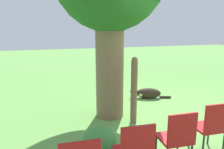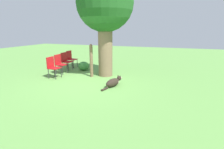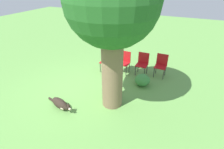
{
  "view_description": "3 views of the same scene",
  "coord_description": "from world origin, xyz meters",
  "px_view_note": "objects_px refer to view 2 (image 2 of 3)",
  "views": [
    {
      "loc": [
        -4.41,
        2.42,
        2.07
      ],
      "look_at": [
        0.24,
        1.08,
        0.96
      ],
      "focal_mm": 35.0,
      "sensor_mm": 36.0,
      "label": 1
    },
    {
      "loc": [
        3.11,
        -5.96,
        2.03
      ],
      "look_at": [
        1.0,
        -0.19,
        0.44
      ],
      "focal_mm": 28.0,
      "sensor_mm": 36.0,
      "label": 2
    },
    {
      "loc": [
        4.25,
        2.98,
        3.57
      ],
      "look_at": [
        0.08,
        1.09,
        0.99
      ],
      "focal_mm": 28.0,
      "sensor_mm": 36.0,
      "label": 3
    }
  ],
  "objects_px": {
    "dog": "(114,82)",
    "fence_post": "(91,60)",
    "red_chair_0": "(53,66)",
    "red_chair_2": "(66,60)",
    "red_chair_1": "(60,63)",
    "red_chair_3": "(71,58)",
    "oak_tree": "(105,6)"
  },
  "relations": [
    {
      "from": "dog",
      "to": "red_chair_3",
      "type": "xyz_separation_m",
      "value": [
        -3.33,
        2.37,
        0.37
      ]
    },
    {
      "from": "dog",
      "to": "red_chair_1",
      "type": "bearing_deg",
      "value": 89.51
    },
    {
      "from": "dog",
      "to": "red_chair_2",
      "type": "bearing_deg",
      "value": 79.22
    },
    {
      "from": "dog",
      "to": "red_chair_3",
      "type": "bearing_deg",
      "value": 71.32
    },
    {
      "from": "red_chair_0",
      "to": "red_chair_2",
      "type": "height_order",
      "value": "same"
    },
    {
      "from": "fence_post",
      "to": "red_chair_3",
      "type": "xyz_separation_m",
      "value": [
        -1.96,
        1.42,
        -0.21
      ]
    },
    {
      "from": "red_chair_2",
      "to": "red_chair_3",
      "type": "height_order",
      "value": "same"
    },
    {
      "from": "red_chair_0",
      "to": "red_chair_2",
      "type": "bearing_deg",
      "value": 104.38
    },
    {
      "from": "oak_tree",
      "to": "red_chair_3",
      "type": "relative_size",
      "value": 4.74
    },
    {
      "from": "fence_post",
      "to": "red_chair_2",
      "type": "xyz_separation_m",
      "value": [
        -1.8,
        0.7,
        -0.21
      ]
    },
    {
      "from": "red_chair_0",
      "to": "red_chair_2",
      "type": "distance_m",
      "value": 1.48
    },
    {
      "from": "oak_tree",
      "to": "red_chair_1",
      "type": "height_order",
      "value": "oak_tree"
    },
    {
      "from": "red_chair_0",
      "to": "red_chair_1",
      "type": "height_order",
      "value": "same"
    },
    {
      "from": "fence_post",
      "to": "red_chair_0",
      "type": "height_order",
      "value": "fence_post"
    },
    {
      "from": "red_chair_0",
      "to": "red_chair_3",
      "type": "height_order",
      "value": "same"
    },
    {
      "from": "red_chair_0",
      "to": "red_chair_2",
      "type": "xyz_separation_m",
      "value": [
        -0.33,
        1.44,
        0.0
      ]
    },
    {
      "from": "oak_tree",
      "to": "dog",
      "type": "distance_m",
      "value": 3.24
    },
    {
      "from": "oak_tree",
      "to": "red_chair_3",
      "type": "bearing_deg",
      "value": 157.38
    },
    {
      "from": "oak_tree",
      "to": "fence_post",
      "type": "xyz_separation_m",
      "value": [
        -0.51,
        -0.39,
        -2.25
      ]
    },
    {
      "from": "red_chair_1",
      "to": "red_chair_3",
      "type": "height_order",
      "value": "same"
    },
    {
      "from": "red_chair_2",
      "to": "fence_post",
      "type": "bearing_deg",
      "value": -19.85
    },
    {
      "from": "red_chair_1",
      "to": "red_chair_3",
      "type": "relative_size",
      "value": 1.0
    },
    {
      "from": "oak_tree",
      "to": "fence_post",
      "type": "bearing_deg",
      "value": -142.35
    },
    {
      "from": "dog",
      "to": "fence_post",
      "type": "bearing_deg",
      "value": 71.94
    },
    {
      "from": "dog",
      "to": "fence_post",
      "type": "relative_size",
      "value": 0.81
    },
    {
      "from": "red_chair_3",
      "to": "red_chair_2",
      "type": "bearing_deg",
      "value": -75.62
    },
    {
      "from": "red_chair_0",
      "to": "red_chair_1",
      "type": "bearing_deg",
      "value": 104.38
    },
    {
      "from": "dog",
      "to": "red_chair_2",
      "type": "distance_m",
      "value": 3.59
    },
    {
      "from": "dog",
      "to": "red_chair_3",
      "type": "distance_m",
      "value": 4.1
    },
    {
      "from": "oak_tree",
      "to": "fence_post",
      "type": "distance_m",
      "value": 2.34
    },
    {
      "from": "red_chair_2",
      "to": "red_chair_0",
      "type": "bearing_deg",
      "value": -75.62
    },
    {
      "from": "dog",
      "to": "red_chair_0",
      "type": "xyz_separation_m",
      "value": [
        -2.83,
        0.21,
        0.37
      ]
    }
  ]
}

